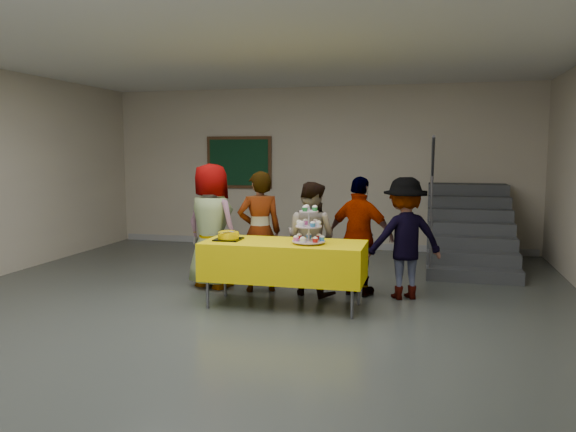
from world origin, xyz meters
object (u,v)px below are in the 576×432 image
Objects in this scene: staircase at (468,233)px; bear_cake at (228,235)px; schoolchild_d at (360,236)px; cupcake_stand at (309,229)px; schoolchild_e at (405,238)px; bake_table at (284,260)px; schoolchild_c at (311,238)px; schoolchild_b at (260,232)px; noticeboard at (239,162)px; schoolchild_a at (211,226)px.

bear_cake is at bearing -131.83° from staircase.
schoolchild_d is (1.47, 0.77, -0.08)m from bear_cake.
bear_cake is (-0.98, 0.04, -0.11)m from cupcake_stand.
bear_cake is 2.16m from schoolchild_e.
bake_table is 3.97m from staircase.
schoolchild_e is at bearing -163.42° from schoolchild_d.
cupcake_stand is 0.30× the size of schoolchild_e.
staircase reaches higher than schoolchild_c.
bake_table is 1.20× the size of schoolchild_b.
schoolchild_d is 4.42m from noticeboard.
bake_table is at bearing -64.53° from noticeboard.
bear_cake is 1.66m from schoolchild_d.
schoolchild_a is at bearing -77.18° from noticeboard.
bear_cake is at bearing 58.31° from schoolchild_c.
bake_table is at bearing 2.11° from bear_cake.
bake_table is 1.25× the size of schoolchild_e.
noticeboard is at bearing 107.23° from bear_cake.
noticeboard is (-0.77, 3.39, 0.77)m from schoolchild_a.
bear_cake is at bearing -2.09° from schoolchild_e.
bear_cake is at bearing 177.65° from cupcake_stand.
schoolchild_b reaches higher than bear_cake.
schoolchild_d reaches higher than bear_cake.
schoolchild_b is (0.69, -0.06, -0.05)m from schoolchild_a.
bear_cake is 0.24× the size of schoolchild_e.
bake_table is 4.22× the size of cupcake_stand.
schoolchild_d reaches higher than bake_table.
schoolchild_d is 0.63× the size of staircase.
schoolchild_e is 2.69m from staircase.
bake_table is at bearing 94.26° from schoolchild_c.
schoolchild_e reaches higher than cupcake_stand.
schoolchild_b is 1.20× the size of noticeboard.
noticeboard reaches higher than schoolchild_a.
schoolchild_a is (-0.51, 0.73, -0.00)m from bear_cake.
cupcake_stand reaches higher than bake_table.
bear_cake is 0.23× the size of schoolchild_b.
schoolchild_a is 0.69× the size of staircase.
schoolchild_b is (0.18, 0.67, -0.05)m from bear_cake.
staircase is at bearing -124.00° from schoolchild_a.
bear_cake is 4.42m from staircase.
cupcake_stand is at bearing -61.49° from noticeboard.
schoolchild_e reaches higher than bear_cake.
bear_cake is 4.38m from noticeboard.
bake_table is at bearing 168.10° from cupcake_stand.
schoolchild_a reaches higher than bake_table.
schoolchild_c is at bearing -128.49° from staircase.
schoolchild_a is 1.15× the size of schoolchild_c.
schoolchild_e is (0.55, -0.00, -0.00)m from schoolchild_d.
staircase is 1.85× the size of noticeboard.
bake_table is at bearing -124.82° from staircase.
schoolchild_d is at bearing 58.73° from cupcake_stand.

